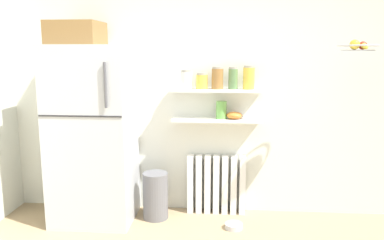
{
  "coord_description": "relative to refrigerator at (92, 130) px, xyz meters",
  "views": [
    {
      "loc": [
        0.02,
        -1.94,
        1.69
      ],
      "look_at": [
        -0.26,
        1.6,
        1.05
      ],
      "focal_mm": 35.93,
      "sensor_mm": 36.0,
      "label": 1
    }
  ],
  "objects": [
    {
      "name": "back_wall",
      "position": [
        1.26,
        0.37,
        0.38
      ],
      "size": [
        7.04,
        0.1,
        2.6
      ],
      "primitive_type": "cube",
      "color": "silver",
      "rests_on": "ground_plane"
    },
    {
      "name": "storage_jar_4",
      "position": [
        1.53,
        0.21,
        0.51
      ],
      "size": [
        0.11,
        0.11,
        0.23
      ],
      "color": "yellow",
      "rests_on": "wall_shelf_upper"
    },
    {
      "name": "trash_bin",
      "position": [
        0.61,
        0.05,
        -0.68
      ],
      "size": [
        0.25,
        0.25,
        0.48
      ],
      "primitive_type": "cylinder",
      "color": "slate",
      "rests_on": "ground_plane"
    },
    {
      "name": "shelf_bowl",
      "position": [
        1.4,
        0.21,
        0.13
      ],
      "size": [
        0.16,
        0.16,
        0.07
      ],
      "primitive_type": "ellipsoid",
      "color": "orange",
      "rests_on": "wall_shelf_lower"
    },
    {
      "name": "wall_shelf_lower",
      "position": [
        1.22,
        0.21,
        0.08
      ],
      "size": [
        0.91,
        0.22,
        0.02
      ],
      "primitive_type": "cube",
      "color": "white"
    },
    {
      "name": "storage_jar_1",
      "position": [
        1.07,
        0.21,
        0.47
      ],
      "size": [
        0.12,
        0.12,
        0.16
      ],
      "color": "yellow",
      "rests_on": "wall_shelf_upper"
    },
    {
      "name": "refrigerator",
      "position": [
        0.0,
        0.0,
        0.0
      ],
      "size": [
        0.78,
        0.68,
        1.96
      ],
      "color": "#B7BABF",
      "rests_on": "ground_plane"
    },
    {
      "name": "radiator",
      "position": [
        1.22,
        0.24,
        -0.61
      ],
      "size": [
        0.61,
        0.12,
        0.62
      ],
      "color": "white",
      "rests_on": "ground_plane"
    },
    {
      "name": "pet_food_bowl",
      "position": [
        1.4,
        -0.13,
        -0.9
      ],
      "size": [
        0.17,
        0.17,
        0.05
      ],
      "primitive_type": "cylinder",
      "color": "#B7B7BC",
      "rests_on": "ground_plane"
    },
    {
      "name": "vase",
      "position": [
        1.26,
        0.21,
        0.18
      ],
      "size": [
        0.11,
        0.11,
        0.18
      ],
      "primitive_type": "cylinder",
      "color": "#66A84C",
      "rests_on": "wall_shelf_lower"
    },
    {
      "name": "wall_shelf_upper",
      "position": [
        1.22,
        0.21,
        0.38
      ],
      "size": [
        0.91,
        0.22,
        0.02
      ],
      "primitive_type": "cube",
      "color": "white"
    },
    {
      "name": "storage_jar_2",
      "position": [
        1.22,
        0.21,
        0.5
      ],
      "size": [
        0.12,
        0.12,
        0.22
      ],
      "color": "olive",
      "rests_on": "wall_shelf_upper"
    },
    {
      "name": "storage_jar_3",
      "position": [
        1.38,
        0.21,
        0.5
      ],
      "size": [
        0.09,
        0.09,
        0.22
      ],
      "color": "#5B7F4C",
      "rests_on": "wall_shelf_upper"
    },
    {
      "name": "storage_jar_0",
      "position": [
        0.91,
        0.21,
        0.49
      ],
      "size": [
        0.11,
        0.11,
        0.19
      ],
      "color": "silver",
      "rests_on": "wall_shelf_upper"
    },
    {
      "name": "hanging_fruit_basket",
      "position": [
        2.43,
        -0.16,
        0.81
      ],
      "size": [
        0.34,
        0.34,
        0.1
      ],
      "color": "#B2B2B7"
    }
  ]
}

